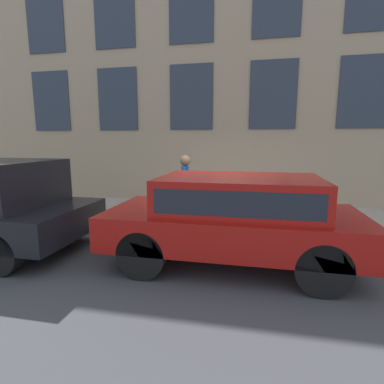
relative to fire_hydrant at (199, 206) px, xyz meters
name	(u,v)px	position (x,y,z in m)	size (l,w,h in m)	color
ground_plane	(216,239)	(-0.55, -0.49, -0.60)	(80.00, 80.00, 0.00)	#47474C
sidewalk	(224,217)	(1.04, -0.49, -0.51)	(3.19, 60.00, 0.17)	#A8A093
building_facade	(233,27)	(2.78, -0.49, 4.87)	(0.33, 40.00, 10.91)	tan
fire_hydrant	(199,206)	(0.00, 0.00, 0.00)	(0.37, 0.48, 0.83)	gray
person	(185,182)	(0.29, 0.40, 0.54)	(0.39, 0.26, 1.62)	#232328
parked_truck_red_near	(235,213)	(-1.80, -0.96, 0.32)	(1.96, 4.26, 1.54)	black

